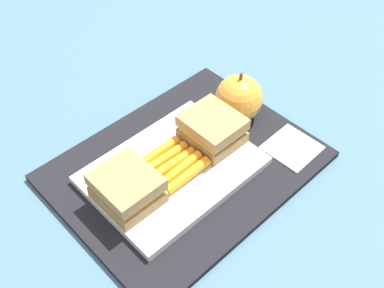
{
  "coord_description": "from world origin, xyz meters",
  "views": [
    {
      "loc": [
        -0.3,
        -0.32,
        0.52
      ],
      "look_at": [
        0.01,
        0.0,
        0.04
      ],
      "focal_mm": 43.38,
      "sensor_mm": 36.0,
      "label": 1
    }
  ],
  "objects": [
    {
      "name": "apple",
      "position": [
        0.13,
        0.02,
        0.05
      ],
      "size": [
        0.07,
        0.07,
        0.08
      ],
      "color": "gold",
      "rests_on": "lunchbag_mat"
    },
    {
      "name": "ground_plane",
      "position": [
        0.0,
        0.0,
        0.0
      ],
      "size": [
        2.4,
        2.4,
        0.0
      ],
      "primitive_type": "plane",
      "color": "#42667A"
    },
    {
      "name": "sandwich_half_right",
      "position": [
        0.05,
        0.0,
        0.04
      ],
      "size": [
        0.07,
        0.08,
        0.04
      ],
      "color": "#9E7A4C",
      "rests_on": "food_tray"
    },
    {
      "name": "lunchbag_mat",
      "position": [
        0.0,
        0.0,
        0.01
      ],
      "size": [
        0.36,
        0.28,
        0.01
      ],
      "primitive_type": "cube",
      "color": "black",
      "rests_on": "ground_plane"
    },
    {
      "name": "sandwich_half_left",
      "position": [
        -0.1,
        0.0,
        0.04
      ],
      "size": [
        0.07,
        0.08,
        0.04
      ],
      "color": "#9E7A4C",
      "rests_on": "food_tray"
    },
    {
      "name": "food_tray",
      "position": [
        -0.03,
        0.0,
        0.02
      ],
      "size": [
        0.23,
        0.17,
        0.01
      ],
      "primitive_type": "cube",
      "color": "white",
      "rests_on": "lunchbag_mat"
    },
    {
      "name": "carrot_sticks_bundle",
      "position": [
        -0.02,
        0.0,
        0.03
      ],
      "size": [
        0.08,
        0.07,
        0.02
      ],
      "color": "orange",
      "rests_on": "food_tray"
    },
    {
      "name": "paper_napkin",
      "position": [
        0.14,
        -0.09,
        0.01
      ],
      "size": [
        0.07,
        0.07,
        0.0
      ],
      "primitive_type": "cube",
      "rotation": [
        0.0,
        0.0,
        0.02
      ],
      "color": "white",
      "rests_on": "lunchbag_mat"
    }
  ]
}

